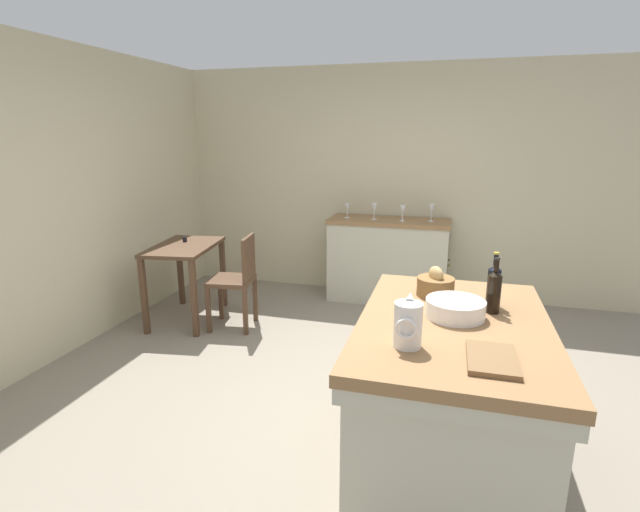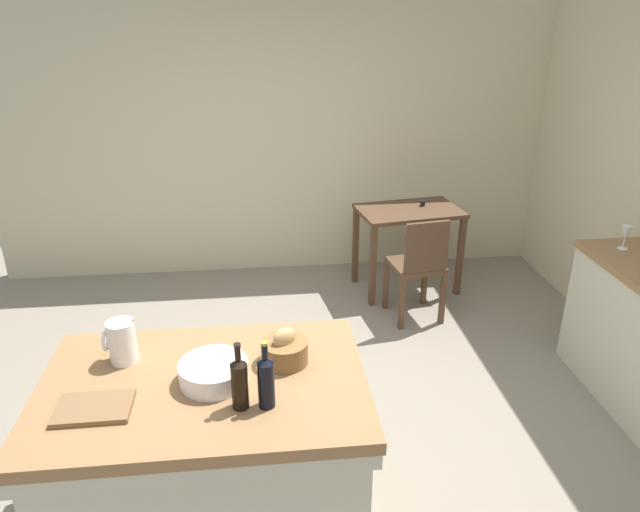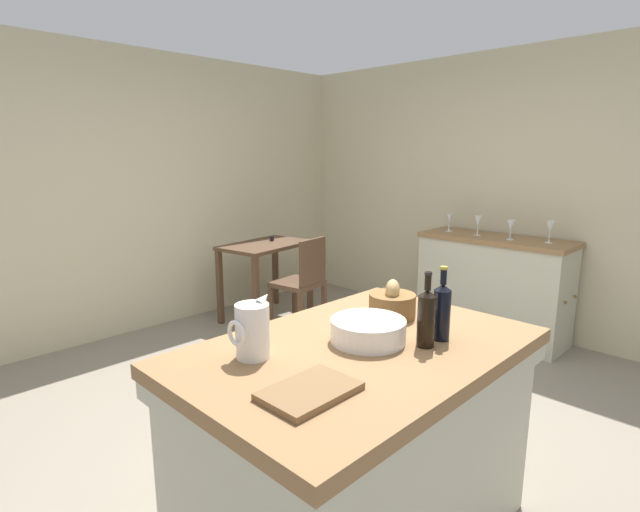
# 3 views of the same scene
# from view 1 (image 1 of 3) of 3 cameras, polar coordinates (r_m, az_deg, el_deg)

# --- Properties ---
(ground_plane) EXTENTS (6.76, 6.76, 0.00)m
(ground_plane) POSITION_cam_1_polar(r_m,az_deg,el_deg) (3.50, 3.63, -17.50)
(ground_plane) COLOR gray
(wall_back) EXTENTS (5.32, 0.12, 2.60)m
(wall_back) POSITION_cam_1_polar(r_m,az_deg,el_deg) (4.35, -31.92, 5.05)
(wall_back) COLOR beige
(wall_back) RESTS_ON ground
(wall_right) EXTENTS (0.12, 5.20, 2.60)m
(wall_right) POSITION_cam_1_polar(r_m,az_deg,el_deg) (5.56, 9.55, 8.64)
(wall_right) COLOR beige
(wall_right) RESTS_ON ground
(island_table) EXTENTS (1.48, 0.97, 0.91)m
(island_table) POSITION_cam_1_polar(r_m,az_deg,el_deg) (2.77, 15.29, -15.51)
(island_table) COLOR olive
(island_table) RESTS_ON ground
(side_cabinet) EXTENTS (0.52, 1.35, 0.94)m
(side_cabinet) POSITION_cam_1_polar(r_m,az_deg,el_deg) (5.39, 8.17, -0.49)
(side_cabinet) COLOR olive
(side_cabinet) RESTS_ON ground
(writing_desk) EXTENTS (0.97, 0.69, 0.83)m
(writing_desk) POSITION_cam_1_polar(r_m,az_deg,el_deg) (4.92, -16.02, -0.21)
(writing_desk) COLOR #513826
(writing_desk) RESTS_ON ground
(wooden_chair) EXTENTS (0.45, 0.45, 0.92)m
(wooden_chair) POSITION_cam_1_polar(r_m,az_deg,el_deg) (4.63, -9.96, -2.64)
(wooden_chair) COLOR #513826
(wooden_chair) RESTS_ON ground
(pitcher) EXTENTS (0.17, 0.13, 0.25)m
(pitcher) POSITION_cam_1_polar(r_m,az_deg,el_deg) (2.20, 10.56, -8.11)
(pitcher) COLOR white
(pitcher) RESTS_ON island_table
(wash_bowl) EXTENTS (0.31, 0.31, 0.09)m
(wash_bowl) POSITION_cam_1_polar(r_m,az_deg,el_deg) (2.62, 16.00, -6.10)
(wash_bowl) COLOR white
(wash_bowl) RESTS_ON island_table
(bread_basket) EXTENTS (0.22, 0.22, 0.18)m
(bread_basket) POSITION_cam_1_polar(r_m,az_deg,el_deg) (2.93, 13.76, -3.43)
(bread_basket) COLOR brown
(bread_basket) RESTS_ON island_table
(cutting_board) EXTENTS (0.31, 0.21, 0.02)m
(cutting_board) POSITION_cam_1_polar(r_m,az_deg,el_deg) (2.20, 20.06, -11.61)
(cutting_board) COLOR brown
(cutting_board) RESTS_ON island_table
(wine_bottle_dark) EXTENTS (0.07, 0.07, 0.31)m
(wine_bottle_dark) POSITION_cam_1_polar(r_m,az_deg,el_deg) (2.83, 20.21, -3.24)
(wine_bottle_dark) COLOR black
(wine_bottle_dark) RESTS_ON island_table
(wine_bottle_amber) EXTENTS (0.07, 0.07, 0.31)m
(wine_bottle_amber) POSITION_cam_1_polar(r_m,az_deg,el_deg) (2.73, 20.28, -3.95)
(wine_bottle_amber) COLOR black
(wine_bottle_amber) RESTS_ON island_table
(wine_glass_far_left) EXTENTS (0.07, 0.07, 0.19)m
(wine_glass_far_left) POSITION_cam_1_polar(r_m,az_deg,el_deg) (5.24, 13.31, 5.48)
(wine_glass_far_left) COLOR white
(wine_glass_far_left) RESTS_ON side_cabinet
(wine_glass_left) EXTENTS (0.07, 0.07, 0.17)m
(wine_glass_left) POSITION_cam_1_polar(r_m,az_deg,el_deg) (5.19, 9.94, 5.46)
(wine_glass_left) COLOR white
(wine_glass_left) RESTS_ON side_cabinet
(wine_glass_middle) EXTENTS (0.07, 0.07, 0.18)m
(wine_glass_middle) POSITION_cam_1_polar(r_m,az_deg,el_deg) (5.24, 6.56, 5.74)
(wine_glass_middle) COLOR white
(wine_glass_middle) RESTS_ON side_cabinet
(wine_glass_right) EXTENTS (0.07, 0.07, 0.17)m
(wine_glass_right) POSITION_cam_1_polar(r_m,az_deg,el_deg) (5.33, 3.31, 5.84)
(wine_glass_right) COLOR white
(wine_glass_right) RESTS_ON side_cabinet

